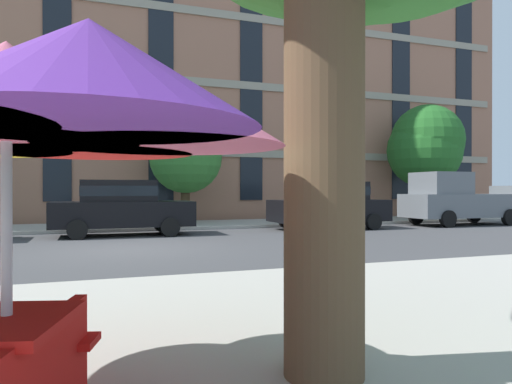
{
  "coord_description": "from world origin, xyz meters",
  "views": [
    {
      "loc": [
        -0.87,
        -11.87,
        1.46
      ],
      "look_at": [
        4.52,
        3.2,
        1.4
      ],
      "focal_mm": 32.76,
      "sensor_mm": 36.0,
      "label": 1
    }
  ],
  "objects_px": {
    "patio_umbrella": "(6,97)",
    "sedan_black": "(122,206)",
    "sedan_black_midblock": "(330,204)",
    "street_tree_right": "(426,146)",
    "street_tree_middle": "(185,155)",
    "pickup_gray": "(457,201)"
  },
  "relations": [
    {
      "from": "patio_umbrella",
      "to": "sedan_black",
      "type": "bearing_deg",
      "value": 83.71
    },
    {
      "from": "sedan_black_midblock",
      "to": "street_tree_right",
      "type": "bearing_deg",
      "value": 23.97
    },
    {
      "from": "street_tree_middle",
      "to": "pickup_gray",
      "type": "bearing_deg",
      "value": -18.22
    },
    {
      "from": "sedan_black",
      "to": "pickup_gray",
      "type": "xyz_separation_m",
      "value": [
        13.57,
        0.0,
        0.08
      ]
    },
    {
      "from": "street_tree_middle",
      "to": "patio_umbrella",
      "type": "relative_size",
      "value": 1.35
    },
    {
      "from": "sedan_black_midblock",
      "to": "patio_umbrella",
      "type": "xyz_separation_m",
      "value": [
        -8.96,
        -12.7,
        1.02
      ]
    },
    {
      "from": "sedan_black",
      "to": "patio_umbrella",
      "type": "bearing_deg",
      "value": -96.29
    },
    {
      "from": "sedan_black_midblock",
      "to": "street_tree_middle",
      "type": "height_order",
      "value": "street_tree_middle"
    },
    {
      "from": "sedan_black",
      "to": "street_tree_middle",
      "type": "bearing_deg",
      "value": 52.47
    },
    {
      "from": "pickup_gray",
      "to": "patio_umbrella",
      "type": "height_order",
      "value": "patio_umbrella"
    },
    {
      "from": "sedan_black",
      "to": "street_tree_right",
      "type": "bearing_deg",
      "value": 12.01
    },
    {
      "from": "sedan_black",
      "to": "street_tree_right",
      "type": "xyz_separation_m",
      "value": [
        14.49,
        3.08,
        2.67
      ]
    },
    {
      "from": "street_tree_middle",
      "to": "patio_umbrella",
      "type": "distance_m",
      "value": 16.81
    },
    {
      "from": "sedan_black_midblock",
      "to": "sedan_black",
      "type": "bearing_deg",
      "value": 180.0
    },
    {
      "from": "sedan_black_midblock",
      "to": "patio_umbrella",
      "type": "bearing_deg",
      "value": -125.2
    },
    {
      "from": "street_tree_middle",
      "to": "street_tree_right",
      "type": "relative_size",
      "value": 0.77
    },
    {
      "from": "sedan_black",
      "to": "patio_umbrella",
      "type": "distance_m",
      "value": 12.82
    },
    {
      "from": "sedan_black_midblock",
      "to": "patio_umbrella",
      "type": "distance_m",
      "value": 15.58
    },
    {
      "from": "pickup_gray",
      "to": "patio_umbrella",
      "type": "distance_m",
      "value": 19.65
    },
    {
      "from": "sedan_black",
      "to": "street_tree_middle",
      "type": "distance_m",
      "value": 4.91
    },
    {
      "from": "pickup_gray",
      "to": "street_tree_middle",
      "type": "bearing_deg",
      "value": 161.78
    },
    {
      "from": "sedan_black_midblock",
      "to": "street_tree_middle",
      "type": "distance_m",
      "value": 6.31
    }
  ]
}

